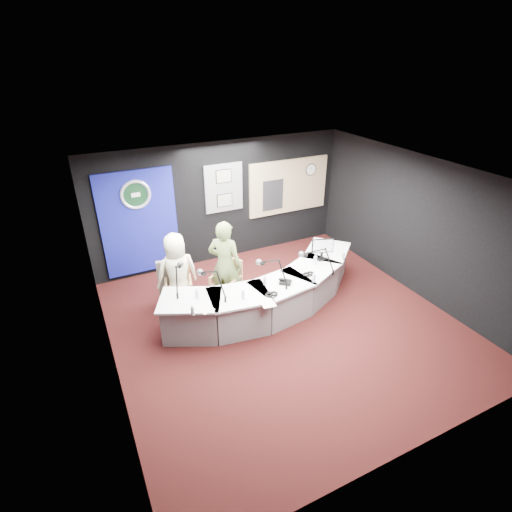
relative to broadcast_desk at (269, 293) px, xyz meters
name	(u,v)px	position (x,y,z in m)	size (l,w,h in m)	color
ground	(284,324)	(0.05, -0.55, -0.38)	(6.00, 6.00, 0.00)	black
ceiling	(290,178)	(0.05, -0.55, 2.42)	(6.00, 6.00, 0.02)	silver
wall_back	(222,203)	(0.05, 2.45, 1.02)	(6.00, 0.02, 2.80)	black
wall_front	(423,373)	(0.05, -3.55, 1.02)	(6.00, 0.02, 2.80)	black
wall_left	(103,302)	(-2.95, -0.55, 1.02)	(0.02, 6.00, 2.80)	black
wall_right	(418,227)	(3.05, -0.55, 1.02)	(0.02, 6.00, 2.80)	black
broadcast_desk	(269,293)	(0.00, 0.00, 0.00)	(4.50, 1.90, 0.75)	silver
backdrop_panel	(140,223)	(-1.85, 2.42, 0.88)	(1.60, 0.05, 2.30)	navy
agency_seal	(136,195)	(-1.85, 2.38, 1.52)	(0.63, 0.63, 0.07)	silver
seal_center	(136,195)	(-1.85, 2.38, 1.52)	(0.48, 0.48, 0.01)	black
pinboard	(224,188)	(0.10, 2.42, 1.38)	(0.90, 0.04, 1.10)	slate
framed_photo_upper	(224,176)	(0.10, 2.39, 1.65)	(0.34, 0.02, 0.27)	gray
framed_photo_lower	(225,200)	(0.10, 2.39, 1.09)	(0.34, 0.02, 0.27)	gray
booth_window_frame	(289,186)	(1.80, 2.42, 1.18)	(2.12, 0.06, 1.32)	tan
booth_glow	(289,186)	(1.80, 2.41, 1.18)	(2.00, 0.02, 1.20)	#FFDCA1
equipment_rack	(273,195)	(1.35, 2.39, 1.03)	(0.55, 0.02, 0.75)	black
wall_clock	(311,170)	(2.40, 2.39, 1.52)	(0.28, 0.28, 0.01)	white
armchair_left	(179,290)	(-1.54, 0.78, 0.06)	(0.49, 0.49, 0.88)	#A17949
armchair_right	(226,281)	(-0.67, 0.52, 0.16)	(0.60, 0.60, 1.07)	#A17949
draped_jacket	(171,277)	(-1.62, 1.02, 0.24)	(0.50, 0.10, 0.70)	#676357
person_man	(177,273)	(-1.54, 0.78, 0.43)	(0.78, 0.51, 1.61)	#FFF9CB
person_woman	(225,265)	(-0.67, 0.52, 0.52)	(0.66, 0.43, 1.80)	olive
computer_monitor	(322,246)	(1.26, 0.12, 0.70)	(0.49, 0.03, 0.34)	black
desk_phone	(285,282)	(0.15, -0.35, 0.40)	(0.21, 0.17, 0.05)	black
headphones_near	(308,274)	(0.70, -0.27, 0.39)	(0.19, 0.19, 0.03)	black
headphones_far	(272,294)	(-0.26, -0.59, 0.39)	(0.23, 0.23, 0.04)	black
paper_stack	(204,308)	(-1.44, -0.44, 0.38)	(0.21, 0.31, 0.00)	white
notepad	(267,302)	(-0.43, -0.75, 0.38)	(0.22, 0.32, 0.00)	white
boom_mic_a	(178,274)	(-1.63, 0.32, 0.68)	(0.36, 0.69, 0.60)	black
boom_mic_b	(212,280)	(-1.17, -0.13, 0.68)	(0.35, 0.70, 0.60)	black
boom_mic_c	(273,269)	(-0.06, -0.25, 0.68)	(0.40, 0.67, 0.60)	black
boom_mic_d	(317,258)	(0.89, -0.26, 0.68)	(0.57, 0.55, 0.60)	black
water_bottles	(275,278)	(0.00, -0.25, 0.46)	(3.39, 0.62, 0.18)	silver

